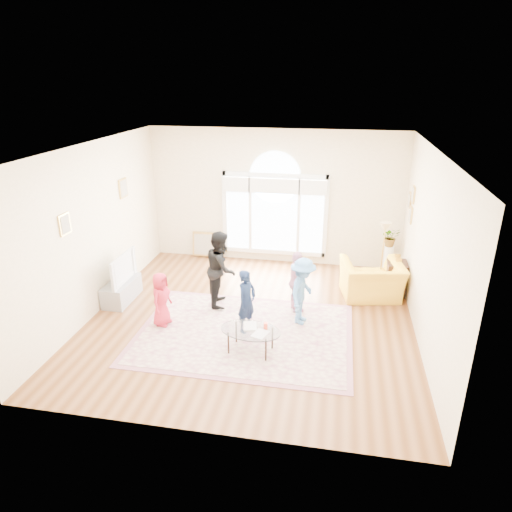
% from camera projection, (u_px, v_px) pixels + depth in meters
% --- Properties ---
extents(ground, '(6.00, 6.00, 0.00)m').
position_uv_depth(ground, '(251.00, 319.00, 8.65)').
color(ground, '#5D3214').
rests_on(ground, ground).
extents(room_shell, '(6.00, 6.00, 6.00)m').
position_uv_depth(room_shell, '(274.00, 201.00, 10.65)').
color(room_shell, beige).
rests_on(room_shell, ground).
extents(area_rug, '(3.60, 2.60, 0.02)m').
position_uv_depth(area_rug, '(244.00, 333.00, 8.16)').
color(area_rug, beige).
rests_on(area_rug, ground).
extents(rug_border, '(3.80, 2.80, 0.01)m').
position_uv_depth(rug_border, '(244.00, 333.00, 8.16)').
color(rug_border, '#9C5F6E').
rests_on(rug_border, ground).
extents(tv_console, '(0.45, 1.00, 0.42)m').
position_uv_depth(tv_console, '(122.00, 291.00, 9.31)').
color(tv_console, gray).
rests_on(tv_console, ground).
extents(television, '(0.17, 1.03, 0.59)m').
position_uv_depth(television, '(119.00, 268.00, 9.12)').
color(television, black).
rests_on(television, tv_console).
extents(coffee_table, '(1.09, 0.78, 0.54)m').
position_uv_depth(coffee_table, '(251.00, 331.00, 7.49)').
color(coffee_table, silver).
rests_on(coffee_table, ground).
extents(armchair, '(1.36, 1.24, 0.77)m').
position_uv_depth(armchair, '(372.00, 280.00, 9.37)').
color(armchair, yellow).
rests_on(armchair, ground).
extents(side_cabinet, '(0.40, 0.50, 0.70)m').
position_uv_depth(side_cabinet, '(396.00, 278.00, 9.56)').
color(side_cabinet, black).
rests_on(side_cabinet, ground).
extents(floor_lamp, '(0.31, 0.31, 1.51)m').
position_uv_depth(floor_lamp, '(385.00, 233.00, 9.39)').
color(floor_lamp, black).
rests_on(floor_lamp, ground).
extents(plant_pedestal, '(0.20, 0.20, 0.70)m').
position_uv_depth(plant_pedestal, '(388.00, 260.00, 10.46)').
color(plant_pedestal, white).
rests_on(plant_pedestal, ground).
extents(potted_plant, '(0.44, 0.40, 0.44)m').
position_uv_depth(potted_plant, '(391.00, 237.00, 10.25)').
color(potted_plant, '#33722D').
rests_on(potted_plant, plant_pedestal).
extents(leaning_picture, '(0.80, 0.14, 0.62)m').
position_uv_depth(leaning_picture, '(209.00, 257.00, 11.58)').
color(leaning_picture, tan).
rests_on(leaning_picture, ground).
extents(child_red, '(0.39, 0.54, 1.01)m').
position_uv_depth(child_red, '(161.00, 299.00, 8.27)').
color(child_red, '#BD2339').
rests_on(child_red, area_rug).
extents(child_navy, '(0.43, 0.51, 1.17)m').
position_uv_depth(child_navy, '(247.00, 301.00, 8.02)').
color(child_navy, '#121F3D').
rests_on(child_navy, area_rug).
extents(child_black, '(0.68, 0.82, 1.52)m').
position_uv_depth(child_black, '(221.00, 268.00, 8.95)').
color(child_black, black).
rests_on(child_black, area_rug).
extents(child_pink, '(0.51, 0.77, 1.22)m').
position_uv_depth(child_pink, '(296.00, 282.00, 8.72)').
color(child_pink, pink).
rests_on(child_pink, area_rug).
extents(child_blue, '(0.64, 0.90, 1.27)m').
position_uv_depth(child_blue, '(303.00, 291.00, 8.29)').
color(child_blue, '#4D84C1').
rests_on(child_blue, area_rug).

